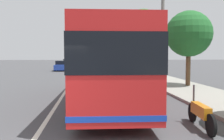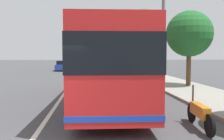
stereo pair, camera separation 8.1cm
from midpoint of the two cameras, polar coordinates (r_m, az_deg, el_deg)
The scene contains 10 objects.
sidewalk_curb at distance 15.57m, azimuth 18.11°, elevation -4.61°, with size 110.00×3.60×0.14m, color gray.
lane_divider_line at distance 14.37m, azimuth -11.46°, elevation -5.44°, with size 110.00×0.16×0.01m, color silver.
coach_bus at distance 11.29m, azimuth -1.11°, elevation 1.91°, with size 10.68×3.03×3.37m.
motorcycle_mid_row at distance 7.85m, azimuth 20.06°, elevation -9.64°, with size 2.12×0.34×1.26m.
car_oncoming at distance 46.71m, azimuth -10.47°, elevation 1.61°, with size 4.49×2.02×1.48m.
car_side_street at distance 51.38m, azimuth -4.37°, elevation 1.80°, with size 4.11×2.00×1.36m.
car_ahead_same_lane at distance 35.26m, azimuth -11.89°, elevation 0.94°, with size 4.56×1.98×1.43m.
roadside_tree_mid_block at distance 17.30m, azimuth 17.69°, elevation 8.15°, with size 3.14×3.14×5.26m.
roadside_tree_far_block at distance 28.28m, azimuth 7.35°, elevation 10.04°, with size 4.12×4.12×7.54m.
utility_pole at distance 22.28m, azimuth 11.81°, elevation 7.44°, with size 0.31×0.31×7.54m, color slate.
Camera 1 is at (-4.11, -1.46, 2.23)m, focal length 38.40 mm.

